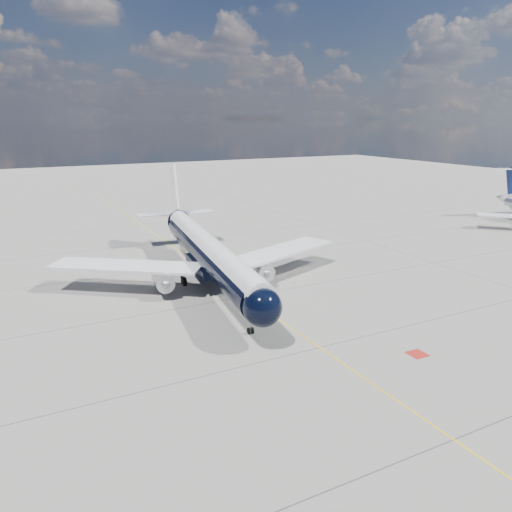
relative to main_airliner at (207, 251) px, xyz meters
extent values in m
plane|color=gray|center=(1.90, 13.08, -4.08)|extent=(320.00, 320.00, 0.00)
cube|color=#E1B70B|center=(1.90, 8.08, -4.07)|extent=(0.16, 160.00, 0.01)
cube|color=maroon|center=(8.70, -26.92, -4.07)|extent=(1.60, 1.60, 0.01)
cylinder|color=black|center=(-0.17, -1.25, -0.18)|extent=(8.34, 35.40, 3.52)
sphere|color=black|center=(-2.73, -19.63, -0.18)|extent=(3.98, 3.98, 3.52)
cone|color=black|center=(2.83, 20.34, 0.38)|extent=(4.39, 6.92, 3.52)
cylinder|color=white|center=(-0.17, -1.25, 0.70)|extent=(7.83, 37.13, 2.75)
cube|color=black|center=(-2.75, -19.81, 0.33)|extent=(2.36, 1.41, 0.51)
cube|color=white|center=(-9.63, 1.47, -1.02)|extent=(17.14, 14.20, 0.30)
cube|color=white|center=(9.66, -1.22, -1.02)|extent=(18.32, 10.47, 0.30)
cube|color=black|center=(-0.17, -1.25, -1.48)|extent=(5.14, 9.72, 0.93)
cylinder|color=silver|center=(-6.40, -2.26, -2.08)|extent=(2.65, 4.51, 2.08)
cylinder|color=silver|center=(5.54, -3.92, -2.08)|extent=(2.65, 4.51, 2.08)
sphere|color=gray|center=(-6.67, -4.19, -2.08)|extent=(1.15, 1.15, 1.02)
sphere|color=gray|center=(5.27, -5.85, -2.08)|extent=(1.15, 1.15, 1.02)
cube|color=white|center=(-6.38, -2.08, -1.39)|extent=(0.61, 2.97, 1.02)
cube|color=white|center=(5.57, -3.74, -1.39)|extent=(0.61, 2.97, 1.02)
cube|color=white|center=(2.76, 19.88, 5.11)|extent=(1.10, 5.87, 7.91)
cube|color=white|center=(2.83, 20.34, 1.12)|extent=(12.35, 4.60, 0.20)
cylinder|color=gray|center=(-2.28, -16.41, -2.92)|extent=(0.19, 0.19, 1.95)
cylinder|color=black|center=(-2.47, -16.39, -3.75)|extent=(0.25, 0.67, 0.65)
cylinder|color=black|center=(-2.10, -16.44, -3.75)|extent=(0.25, 0.67, 0.65)
cylinder|color=gray|center=(-2.92, 0.53, -2.82)|extent=(0.27, 0.27, 1.76)
cylinder|color=gray|center=(2.96, -0.28, -2.82)|extent=(0.27, 0.27, 1.76)
cylinder|color=black|center=(-2.99, 0.03, -3.57)|extent=(0.55, 1.07, 1.02)
cylinder|color=black|center=(-2.85, 1.04, -3.57)|extent=(0.55, 1.07, 1.02)
cylinder|color=black|center=(2.89, -0.79, -3.57)|extent=(0.55, 1.07, 1.02)
cylinder|color=black|center=(3.03, 0.22, -3.57)|extent=(0.55, 1.07, 1.02)
cone|color=white|center=(72.63, 12.81, -0.51)|extent=(4.27, 5.72, 2.75)
cylinder|color=silver|center=(68.77, 8.20, -0.51)|extent=(2.51, 3.59, 1.53)
cube|color=#0A174B|center=(72.13, 11.36, 3.32)|extent=(1.63, 4.13, 6.25)
cube|color=white|center=(72.33, 11.94, 5.77)|extent=(8.38, 4.59, 0.16)
camera|label=1|loc=(-22.09, -55.51, 15.74)|focal=35.00mm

